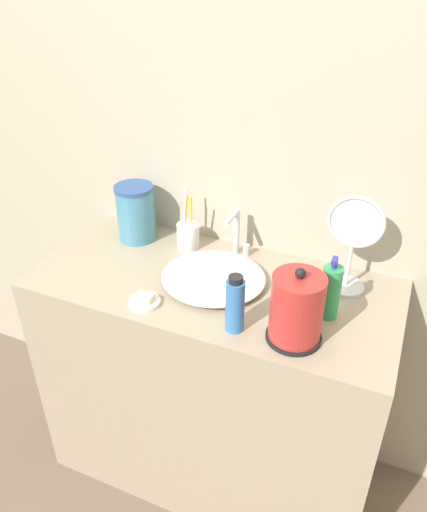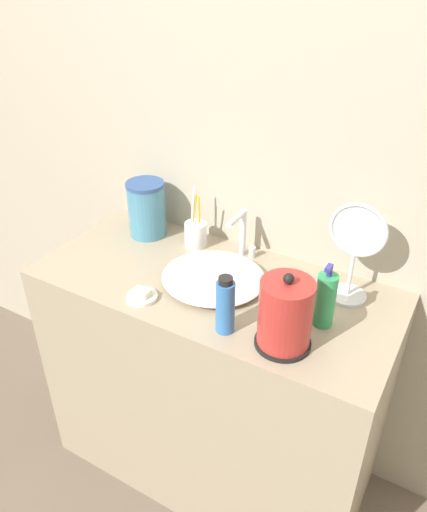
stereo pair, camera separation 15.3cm
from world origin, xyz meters
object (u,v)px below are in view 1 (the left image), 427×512
faucet (238,232)px  shampoo_bottle (235,304)px  vanity_mirror (353,240)px  electric_kettle (296,311)px  lotion_bottle (330,292)px  toothbrush_cup (188,235)px  water_pitcher (136,213)px

faucet → shampoo_bottle: size_ratio=0.97×
vanity_mirror → shampoo_bottle: bearing=-127.3°
electric_kettle → shampoo_bottle: electric_kettle is taller
faucet → lotion_bottle: size_ratio=0.85×
faucet → shampoo_bottle: bearing=-70.0°
faucet → toothbrush_cup: 0.19m
toothbrush_cup → electric_kettle: bearing=-34.3°
shampoo_bottle → toothbrush_cup: bearing=131.8°
toothbrush_cup → water_pitcher: bearing=-176.0°
electric_kettle → lotion_bottle: size_ratio=1.14×
faucet → water_pitcher: water_pitcher is taller
lotion_bottle → vanity_mirror: size_ratio=0.63×
faucet → vanity_mirror: size_ratio=0.54×
faucet → vanity_mirror: vanity_mirror is taller
lotion_bottle → shampoo_bottle: (-0.23, -0.16, 0.00)m
faucet → electric_kettle: bearing=-49.1°
shampoo_bottle → vanity_mirror: 0.42m
vanity_mirror → water_pitcher: bearing=179.0°
faucet → lotion_bottle: lotion_bottle is taller
lotion_bottle → vanity_mirror: 0.19m
faucet → electric_kettle: 0.45m
vanity_mirror → faucet: bearing=173.1°
electric_kettle → toothbrush_cup: bearing=145.7°
water_pitcher → toothbrush_cup: bearing=4.0°
electric_kettle → water_pitcher: (-0.68, 0.31, 0.01)m
faucet → toothbrush_cup: (-0.18, -0.02, -0.04)m
lotion_bottle → faucet: bearing=150.0°
toothbrush_cup → shampoo_bottle: size_ratio=1.28×
faucet → shampoo_bottle: shampoo_bottle is taller
toothbrush_cup → shampoo_bottle: toothbrush_cup is taller
vanity_mirror → lotion_bottle: bearing=-97.7°
faucet → water_pitcher: bearing=-175.1°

